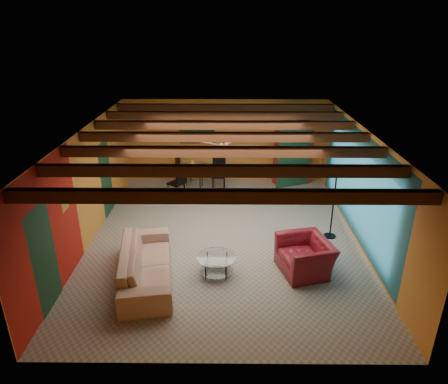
{
  "coord_description": "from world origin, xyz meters",
  "views": [
    {
      "loc": [
        0.08,
        -8.77,
        4.99
      ],
      "look_at": [
        0.0,
        0.2,
        1.15
      ],
      "focal_mm": 32.26,
      "sensor_mm": 36.0,
      "label": 1
    }
  ],
  "objects_px": {
    "sofa": "(146,264)",
    "dining_table": "(193,173)",
    "vase": "(192,154)",
    "floor_lamp": "(334,203)",
    "potted_plant": "(295,117)",
    "armchair": "(305,256)",
    "armoire": "(293,154)",
    "coffee_table": "(216,265)"
  },
  "relations": [
    {
      "from": "potted_plant",
      "to": "vase",
      "type": "height_order",
      "value": "potted_plant"
    },
    {
      "from": "armoire",
      "to": "dining_table",
      "type": "bearing_deg",
      "value": 167.64
    },
    {
      "from": "coffee_table",
      "to": "armoire",
      "type": "distance_m",
      "value": 5.81
    },
    {
      "from": "potted_plant",
      "to": "sofa",
      "type": "bearing_deg",
      "value": -124.82
    },
    {
      "from": "dining_table",
      "to": "vase",
      "type": "distance_m",
      "value": 0.64
    },
    {
      "from": "coffee_table",
      "to": "armoire",
      "type": "height_order",
      "value": "armoire"
    },
    {
      "from": "floor_lamp",
      "to": "coffee_table",
      "type": "bearing_deg",
      "value": -149.6
    },
    {
      "from": "dining_table",
      "to": "floor_lamp",
      "type": "relative_size",
      "value": 1.12
    },
    {
      "from": "sofa",
      "to": "armchair",
      "type": "xyz_separation_m",
      "value": [
        3.33,
        0.33,
        -0.0
      ]
    },
    {
      "from": "coffee_table",
      "to": "dining_table",
      "type": "relative_size",
      "value": 0.4
    },
    {
      "from": "coffee_table",
      "to": "vase",
      "type": "relative_size",
      "value": 4.06
    },
    {
      "from": "armchair",
      "to": "armoire",
      "type": "distance_m",
      "value": 5.18
    },
    {
      "from": "armchair",
      "to": "vase",
      "type": "xyz_separation_m",
      "value": [
        -2.75,
        4.55,
        0.81
      ]
    },
    {
      "from": "dining_table",
      "to": "potted_plant",
      "type": "distance_m",
      "value": 3.66
    },
    {
      "from": "armoire",
      "to": "vase",
      "type": "bearing_deg",
      "value": 167.64
    },
    {
      "from": "dining_table",
      "to": "vase",
      "type": "relative_size",
      "value": 10.11
    },
    {
      "from": "vase",
      "to": "armoire",
      "type": "bearing_deg",
      "value": 10.04
    },
    {
      "from": "armchair",
      "to": "armoire",
      "type": "height_order",
      "value": "armoire"
    },
    {
      "from": "armchair",
      "to": "dining_table",
      "type": "xyz_separation_m",
      "value": [
        -2.75,
        4.55,
        0.17
      ]
    },
    {
      "from": "vase",
      "to": "armchair",
      "type": "bearing_deg",
      "value": -58.9
    },
    {
      "from": "sofa",
      "to": "vase",
      "type": "distance_m",
      "value": 4.98
    },
    {
      "from": "armoire",
      "to": "floor_lamp",
      "type": "distance_m",
      "value": 3.65
    },
    {
      "from": "sofa",
      "to": "dining_table",
      "type": "distance_m",
      "value": 4.92
    },
    {
      "from": "armchair",
      "to": "armoire",
      "type": "bearing_deg",
      "value": 160.02
    },
    {
      "from": "vase",
      "to": "sofa",
      "type": "bearing_deg",
      "value": -96.79
    },
    {
      "from": "sofa",
      "to": "dining_table",
      "type": "bearing_deg",
      "value": -15.89
    },
    {
      "from": "coffee_table",
      "to": "dining_table",
      "type": "bearing_deg",
      "value": 100.46
    },
    {
      "from": "coffee_table",
      "to": "vase",
      "type": "bearing_deg",
      "value": 100.46
    },
    {
      "from": "coffee_table",
      "to": "dining_table",
      "type": "height_order",
      "value": "dining_table"
    },
    {
      "from": "dining_table",
      "to": "vase",
      "type": "xyz_separation_m",
      "value": [
        0.0,
        0.0,
        0.64
      ]
    },
    {
      "from": "armchair",
      "to": "armoire",
      "type": "xyz_separation_m",
      "value": [
        0.46,
        5.12,
        0.62
      ]
    },
    {
      "from": "sofa",
      "to": "armoire",
      "type": "relative_size",
      "value": 1.28
    },
    {
      "from": "armchair",
      "to": "coffee_table",
      "type": "xyz_separation_m",
      "value": [
        -1.88,
        -0.14,
        -0.15
      ]
    },
    {
      "from": "dining_table",
      "to": "armoire",
      "type": "relative_size",
      "value": 1.05
    },
    {
      "from": "armchair",
      "to": "dining_table",
      "type": "distance_m",
      "value": 5.32
    },
    {
      "from": "sofa",
      "to": "armchair",
      "type": "relative_size",
      "value": 2.25
    },
    {
      "from": "vase",
      "to": "potted_plant",
      "type": "bearing_deg",
      "value": 10.04
    },
    {
      "from": "dining_table",
      "to": "vase",
      "type": "bearing_deg",
      "value": 0.0
    },
    {
      "from": "sofa",
      "to": "potted_plant",
      "type": "relative_size",
      "value": 5.5
    },
    {
      "from": "floor_lamp",
      "to": "vase",
      "type": "distance_m",
      "value": 4.77
    },
    {
      "from": "coffee_table",
      "to": "potted_plant",
      "type": "distance_m",
      "value": 6.1
    },
    {
      "from": "floor_lamp",
      "to": "potted_plant",
      "type": "relative_size",
      "value": 4.0
    }
  ]
}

